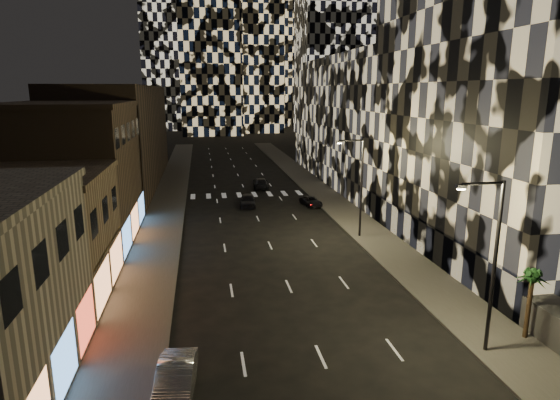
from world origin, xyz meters
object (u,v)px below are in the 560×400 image
object	(u,v)px
car_dark_oncoming	(260,183)
car_dark_rightlane	(311,201)
car_silver_parked	(175,381)
palm_tree	(532,282)
car_dark_midlane	(248,200)
streetlight_far	(359,181)
streetlight_near	(491,256)

from	to	relation	value
car_dark_oncoming	car_dark_rightlane	distance (m)	12.14
car_silver_parked	car_dark_rightlane	xyz separation A→B (m)	(14.14, 33.72, -0.22)
palm_tree	car_dark_rightlane	bearing A→B (deg)	98.14
car_silver_parked	car_dark_oncoming	world-z (taller)	car_silver_parked
car_dark_midlane	streetlight_far	bearing A→B (deg)	-52.00
streetlight_far	palm_tree	size ratio (longest dim) A/B	2.28
streetlight_far	car_silver_parked	xyz separation A→B (m)	(-15.55, -21.04, -4.59)
streetlight_near	car_dark_rightlane	world-z (taller)	streetlight_near
streetlight_far	car_dark_rightlane	distance (m)	13.63
streetlight_far	car_silver_parked	world-z (taller)	streetlight_far
streetlight_near	streetlight_far	distance (m)	20.00
car_silver_parked	car_dark_midlane	size ratio (longest dim) A/B	1.07
car_dark_midlane	car_dark_rightlane	world-z (taller)	car_dark_midlane
car_dark_midlane	car_dark_oncoming	distance (m)	10.74
streetlight_near	car_dark_oncoming	size ratio (longest dim) A/B	1.83
car_dark_midlane	car_dark_oncoming	world-z (taller)	car_dark_midlane
car_dark_midlane	car_dark_oncoming	bearing A→B (deg)	79.64
car_silver_parked	car_dark_oncoming	size ratio (longest dim) A/B	0.94
streetlight_near	car_silver_parked	size ratio (longest dim) A/B	1.95
car_dark_rightlane	car_silver_parked	bearing A→B (deg)	-120.63
car_silver_parked	palm_tree	world-z (taller)	palm_tree
car_dark_rightlane	streetlight_far	bearing A→B (deg)	-91.52
streetlight_near	car_dark_oncoming	bearing A→B (deg)	97.84
car_dark_midlane	palm_tree	bearing A→B (deg)	-65.05
car_dark_oncoming	streetlight_near	bearing A→B (deg)	101.95
streetlight_near	car_dark_midlane	distance (m)	34.99
streetlight_near	car_dark_oncoming	xyz separation A→B (m)	(-6.04, 43.90, -4.64)
car_dark_rightlane	palm_tree	size ratio (longest dim) A/B	0.98
streetlight_far	car_dark_oncoming	xyz separation A→B (m)	(-6.04, 23.90, -4.64)
car_dark_oncoming	palm_tree	size ratio (longest dim) A/B	1.25
car_dark_oncoming	palm_tree	distance (m)	44.14
car_dark_oncoming	streetlight_far	bearing A→B (deg)	108.30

